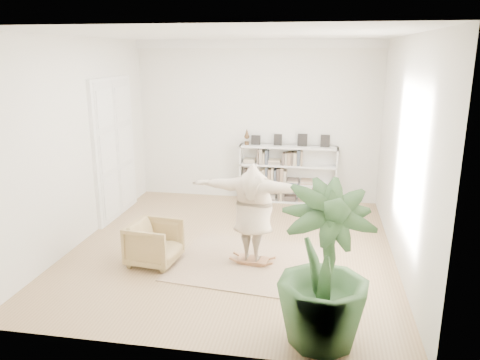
# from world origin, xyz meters

# --- Properties ---
(floor) EXTENTS (6.00, 6.00, 0.00)m
(floor) POSITION_xyz_m (0.00, 0.00, 0.00)
(floor) COLOR #906E4A
(floor) RESTS_ON ground
(room_shell) EXTENTS (6.00, 6.00, 6.00)m
(room_shell) POSITION_xyz_m (0.00, 2.94, 3.51)
(room_shell) COLOR silver
(room_shell) RESTS_ON floor
(doors) EXTENTS (0.09, 1.78, 2.92)m
(doors) POSITION_xyz_m (-2.70, 1.30, 1.40)
(doors) COLOR white
(doors) RESTS_ON floor
(bookshelf) EXTENTS (2.20, 0.35, 1.64)m
(bookshelf) POSITION_xyz_m (0.74, 2.82, 0.64)
(bookshelf) COLOR silver
(bookshelf) RESTS_ON floor
(armchair) EXTENTS (0.86, 0.84, 0.70)m
(armchair) POSITION_xyz_m (-1.12, -0.85, 0.35)
(armchair) COLOR tan
(armchair) RESTS_ON floor
(rug) EXTENTS (2.71, 2.27, 0.02)m
(rug) POSITION_xyz_m (0.45, -0.60, 0.01)
(rug) COLOR tan
(rug) RESTS_ON floor
(rocker_board) EXTENTS (0.53, 0.35, 0.11)m
(rocker_board) POSITION_xyz_m (0.45, -0.60, 0.07)
(rocker_board) COLOR brown
(rocker_board) RESTS_ON rug
(person) EXTENTS (2.01, 0.75, 1.60)m
(person) POSITION_xyz_m (0.45, -0.60, 0.92)
(person) COLOR tan
(person) RESTS_ON rocker_board
(houseplant) EXTENTS (1.39, 1.39, 1.94)m
(houseplant) POSITION_xyz_m (1.56, -2.55, 0.97)
(houseplant) COLOR #2E5128
(houseplant) RESTS_ON floor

